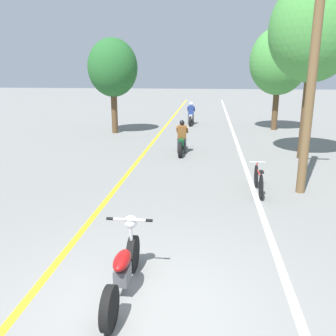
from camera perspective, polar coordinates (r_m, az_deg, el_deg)
ground_plane at (r=5.47m, az=-4.58°, el=-21.65°), size 120.00×120.00×0.00m
lane_stripe_center at (r=17.10m, az=-2.26°, el=4.41°), size 0.14×48.00×0.01m
lane_stripe_edge at (r=16.95m, az=10.96°, el=4.04°), size 0.14×48.00×0.01m
utility_pole at (r=10.07m, az=22.50°, el=17.20°), size 1.10×0.24×7.39m
roadside_tree_right_near at (r=14.34m, az=22.38°, el=19.69°), size 3.15×2.84×6.46m
roadside_tree_right_far at (r=20.92m, az=17.38°, el=16.00°), size 3.14×2.83×5.54m
roadside_tree_left at (r=19.19m, az=-8.87°, el=15.53°), size 2.57×2.31×4.87m
motorcycle_foreground at (r=5.59m, az=-7.16°, el=-15.65°), size 0.75×2.05×1.02m
motorcycle_rider_lead at (r=14.47m, az=2.23°, el=4.39°), size 0.50×2.14×1.34m
motorcycle_rider_far at (r=22.22m, az=3.70°, el=8.33°), size 0.50×2.08×1.39m
bicycle_parked at (r=10.11m, az=14.32°, el=-1.91°), size 0.44×1.68×0.76m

